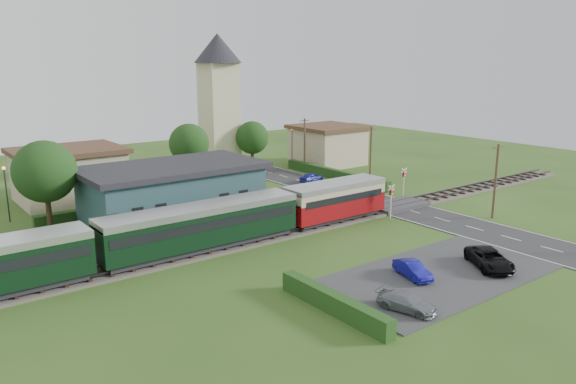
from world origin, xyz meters
TOP-DOWN VIEW (x-y plane):
  - ground at (0.00, 0.00)m, footprint 120.00×120.00m
  - railway_track at (0.00, 2.00)m, footprint 76.00×3.20m
  - road at (10.00, 0.00)m, footprint 6.00×70.00m
  - car_park at (-1.50, -12.00)m, footprint 17.00×9.00m
  - crossing_deck at (10.00, 2.00)m, footprint 6.20×3.40m
  - platform at (-10.00, 5.20)m, footprint 30.00×3.00m
  - equipment_hut at (-18.00, 5.20)m, footprint 2.30×2.30m
  - station_building at (-10.00, 10.99)m, footprint 16.00×9.00m
  - train at (-15.16, 2.00)m, footprint 43.20×2.90m
  - church_tower at (5.00, 28.00)m, footprint 6.00×6.00m
  - house_west at (-15.00, 25.00)m, footprint 10.80×8.80m
  - house_east at (20.00, 24.00)m, footprint 8.80×8.80m
  - hedge_carpark at (-11.00, -12.00)m, footprint 0.80×9.00m
  - hedge_roadside at (14.20, 16.00)m, footprint 0.80×18.00m
  - hedge_station at (-10.00, 15.50)m, footprint 22.00×0.80m
  - tree_a at (-20.00, 14.00)m, footprint 5.20×5.20m
  - tree_b at (-2.00, 23.00)m, footprint 4.60×4.60m
  - tree_c at (8.00, 25.00)m, footprint 4.20×4.20m
  - utility_pole_b at (14.20, -6.00)m, footprint 1.40×0.22m
  - utility_pole_c at (14.20, 10.00)m, footprint 1.40×0.22m
  - utility_pole_d at (14.20, 22.00)m, footprint 1.40×0.22m
  - crossing_signal_near at (6.40, -0.41)m, footprint 0.84×0.28m
  - crossing_signal_far at (13.60, 4.39)m, footprint 0.84×0.28m
  - streetlamp_west at (-22.00, 20.00)m, footprint 0.30×0.30m
  - streetlamp_east at (16.00, 27.00)m, footprint 0.30×0.30m
  - car_on_road at (10.67, 16.26)m, footprint 3.49×1.91m
  - car_park_blue at (-3.22, -11.27)m, footprint 2.01×3.53m
  - car_park_silver at (-7.50, -14.50)m, footprint 2.38×3.88m
  - car_park_dark at (2.54, -13.36)m, footprint 4.29×5.09m
  - pedestrian_near at (-2.41, 4.40)m, footprint 0.70×0.54m
  - pedestrian_far at (-16.14, 5.13)m, footprint 0.77×0.91m

SIDE VIEW (x-z plane):
  - ground at x=0.00m, z-range 0.00..0.00m
  - road at x=10.00m, z-range 0.00..0.05m
  - car_park at x=-1.50m, z-range 0.00..0.08m
  - railway_track at x=0.00m, z-range -0.13..0.36m
  - crossing_deck at x=10.00m, z-range 0.00..0.45m
  - platform at x=-10.00m, z-range 0.00..0.45m
  - hedge_carpark at x=-11.00m, z-range 0.00..1.20m
  - hedge_roadside at x=14.20m, z-range 0.00..1.20m
  - car_park_silver at x=-7.50m, z-range 0.08..1.13m
  - car_on_road at x=10.67m, z-range 0.05..1.18m
  - car_park_blue at x=-3.22m, z-range 0.08..1.18m
  - hedge_station at x=-10.00m, z-range 0.00..1.30m
  - car_park_dark at x=2.54m, z-range 0.08..1.38m
  - pedestrian_far at x=-16.14m, z-range 0.45..2.09m
  - pedestrian_near at x=-2.41m, z-range 0.45..2.15m
  - equipment_hut at x=-18.00m, z-range 0.47..3.02m
  - crossing_signal_near at x=6.40m, z-range 0.50..3.78m
  - crossing_signal_far at x=13.60m, z-range 0.50..3.78m
  - train at x=-15.16m, z-range 0.48..3.88m
  - station_building at x=-10.00m, z-range 0.04..5.34m
  - house_west at x=-15.00m, z-range 0.04..5.54m
  - house_east at x=20.00m, z-range 0.05..5.55m
  - streetlamp_west at x=-22.00m, z-range 0.46..5.62m
  - streetlamp_east at x=16.00m, z-range 0.46..5.62m
  - utility_pole_b at x=14.20m, z-range 0.13..7.13m
  - utility_pole_c at x=14.20m, z-range 0.13..7.13m
  - utility_pole_d at x=14.20m, z-range 0.13..7.13m
  - tree_c at x=8.00m, z-range 1.26..8.04m
  - tree_b at x=-2.00m, z-range 1.35..8.69m
  - tree_a at x=-20.00m, z-range 1.38..9.38m
  - church_tower at x=5.00m, z-range 1.43..19.03m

